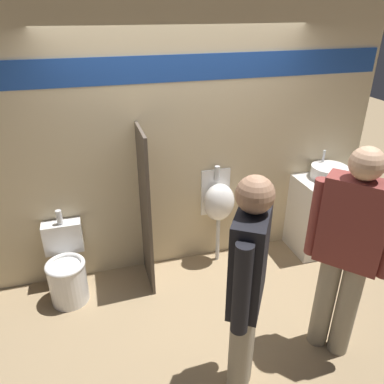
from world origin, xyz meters
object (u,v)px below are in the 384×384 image
(sink_basin, at_px, (329,172))
(person_with_lanyard, at_px, (348,249))
(person_in_vest, at_px, (247,286))
(toilet, at_px, (67,270))
(cell_phone, at_px, (321,185))
(urinal_near_counter, at_px, (219,202))

(sink_basin, height_order, person_with_lanyard, person_with_lanyard)
(person_with_lanyard, bearing_deg, sink_basin, -70.77)
(sink_basin, height_order, person_in_vest, person_in_vest)
(toilet, xyz_separation_m, person_with_lanyard, (2.14, -1.27, 0.69))
(person_in_vest, bearing_deg, toilet, 74.47)
(cell_phone, relative_size, urinal_near_counter, 0.12)
(sink_basin, xyz_separation_m, urinal_near_counter, (-1.28, 0.07, -0.23))
(sink_basin, xyz_separation_m, person_in_vest, (-1.66, -1.51, 0.01))
(urinal_near_counter, relative_size, toilet, 1.28)
(person_in_vest, distance_m, person_with_lanyard, 0.90)
(toilet, height_order, person_in_vest, person_in_vest)
(toilet, relative_size, person_in_vest, 0.50)
(cell_phone, bearing_deg, person_in_vest, -137.13)
(person_with_lanyard, bearing_deg, toilet, 18.28)
(urinal_near_counter, xyz_separation_m, person_in_vest, (-0.38, -1.59, 0.24))
(cell_phone, xyz_separation_m, toilet, (-2.72, 0.06, -0.60))
(urinal_near_counter, relative_size, person_in_vest, 0.63)
(sink_basin, relative_size, person_with_lanyard, 0.22)
(sink_basin, height_order, toilet, sink_basin)
(person_with_lanyard, bearing_deg, cell_phone, -66.63)
(urinal_near_counter, bearing_deg, person_with_lanyard, -70.59)
(sink_basin, bearing_deg, toilet, -178.14)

